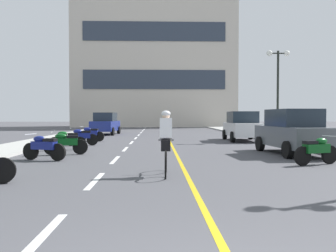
{
  "coord_description": "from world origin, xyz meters",
  "views": [
    {
      "loc": [
        -0.53,
        -2.43,
        1.55
      ],
      "look_at": [
        0.05,
        15.88,
        1.02
      ],
      "focal_mm": 37.71,
      "sensor_mm": 36.0,
      "label": 1
    }
  ],
  "objects": [
    {
      "name": "motorcycle_4",
      "position": [
        -4.16,
        11.7,
        0.47
      ],
      "size": [
        1.69,
        0.62,
        0.92
      ],
      "color": "black",
      "rests_on": "ground"
    },
    {
      "name": "motorcycle_5",
      "position": [
        -4.61,
        13.64,
        0.47
      ],
      "size": [
        1.65,
        0.75,
        0.92
      ],
      "color": "black",
      "rests_on": "ground"
    },
    {
      "name": "ground_plane",
      "position": [
        0.0,
        21.0,
        0.0
      ],
      "size": [
        140.0,
        140.0,
        0.0
      ],
      "primitive_type": "plane",
      "color": "#47474C"
    },
    {
      "name": "motorcycle_3",
      "position": [
        -4.48,
        9.96,
        0.47
      ],
      "size": [
        1.64,
        0.79,
        0.92
      ],
      "color": "black",
      "rests_on": "ground"
    },
    {
      "name": "lane_dash_9",
      "position": [
        -2.0,
        38.0,
        0.0
      ],
      "size": [
        0.14,
        2.2,
        0.01
      ],
      "primitive_type": "cube",
      "color": "silver",
      "rests_on": "ground"
    },
    {
      "name": "lane_dash_10",
      "position": [
        -2.0,
        42.0,
        0.0
      ],
      "size": [
        0.14,
        2.2,
        0.01
      ],
      "primitive_type": "cube",
      "color": "silver",
      "rests_on": "ground"
    },
    {
      "name": "curb_right",
      "position": [
        7.2,
        24.0,
        0.06
      ],
      "size": [
        2.4,
        72.0,
        0.12
      ],
      "primitive_type": "cube",
      "color": "#A8A8A3",
      "rests_on": "ground"
    },
    {
      "name": "lane_dash_8",
      "position": [
        -2.0,
        34.0,
        0.0
      ],
      "size": [
        0.14,
        2.2,
        0.01
      ],
      "primitive_type": "cube",
      "color": "silver",
      "rests_on": "ground"
    },
    {
      "name": "cyclist_rider",
      "position": [
        -0.29,
        6.76,
        0.89
      ],
      "size": [
        0.42,
        1.77,
        1.71
      ],
      "color": "black",
      "rests_on": "ground"
    },
    {
      "name": "parked_car_far",
      "position": [
        -4.78,
        26.85,
        0.92
      ],
      "size": [
        2.15,
        4.3,
        1.82
      ],
      "color": "black",
      "rests_on": "ground"
    },
    {
      "name": "motorcycle_2",
      "position": [
        4.52,
        8.53,
        0.47
      ],
      "size": [
        1.63,
        0.81,
        0.92
      ],
      "color": "black",
      "rests_on": "ground"
    },
    {
      "name": "curb_left",
      "position": [
        -7.2,
        24.0,
        0.06
      ],
      "size": [
        2.4,
        72.0,
        0.12
      ],
      "primitive_type": "cube",
      "color": "#A8A8A3",
      "rests_on": "ground"
    },
    {
      "name": "motorcycle_7",
      "position": [
        -4.59,
        19.11,
        0.47
      ],
      "size": [
        1.7,
        0.6,
        0.92
      ],
      "color": "black",
      "rests_on": "ground"
    },
    {
      "name": "lane_dash_7",
      "position": [
        -2.0,
        30.0,
        0.0
      ],
      "size": [
        0.14,
        2.2,
        0.01
      ],
      "primitive_type": "cube",
      "color": "silver",
      "rests_on": "ground"
    },
    {
      "name": "parked_car_near",
      "position": [
        4.97,
        11.63,
        0.92
      ],
      "size": [
        2.15,
        4.31,
        1.82
      ],
      "color": "black",
      "rests_on": "ground"
    },
    {
      "name": "street_lamp_mid",
      "position": [
        7.0,
        19.34,
        4.1
      ],
      "size": [
        1.46,
        0.36,
        5.5
      ],
      "color": "black",
      "rests_on": "curb_right"
    },
    {
      "name": "motorcycle_6",
      "position": [
        -4.48,
        16.06,
        0.47
      ],
      "size": [
        1.69,
        0.61,
        0.92
      ],
      "color": "black",
      "rests_on": "ground"
    },
    {
      "name": "lane_dash_1",
      "position": [
        -2.0,
        6.0,
        0.0
      ],
      "size": [
        0.14,
        2.2,
        0.01
      ],
      "primitive_type": "cube",
      "color": "silver",
      "rests_on": "ground"
    },
    {
      "name": "parked_car_mid",
      "position": [
        4.77,
        19.28,
        0.92
      ],
      "size": [
        2.0,
        4.24,
        1.82
      ],
      "color": "black",
      "rests_on": "ground"
    },
    {
      "name": "office_building",
      "position": [
        -0.86,
        48.64,
        10.7
      ],
      "size": [
        22.69,
        7.4,
        21.4
      ],
      "color": "beige",
      "rests_on": "ground"
    },
    {
      "name": "lane_dash_0",
      "position": [
        -2.0,
        2.0,
        0.0
      ],
      "size": [
        0.14,
        2.2,
        0.01
      ],
      "primitive_type": "cube",
      "color": "silver",
      "rests_on": "ground"
    },
    {
      "name": "lane_dash_11",
      "position": [
        -2.0,
        46.0,
        0.0
      ],
      "size": [
        0.14,
        2.2,
        0.01
      ],
      "primitive_type": "cube",
      "color": "silver",
      "rests_on": "ground"
    },
    {
      "name": "centre_line_yellow",
      "position": [
        0.25,
        24.0,
        0.0
      ],
      "size": [
        0.12,
        66.0,
        0.01
      ],
      "primitive_type": "cube",
      "color": "gold",
      "rests_on": "ground"
    },
    {
      "name": "lane_dash_6",
      "position": [
        -2.0,
        26.0,
        0.0
      ],
      "size": [
        0.14,
        2.2,
        0.01
      ],
      "primitive_type": "cube",
      "color": "silver",
      "rests_on": "ground"
    },
    {
      "name": "lane_dash_4",
      "position": [
        -2.0,
        18.0,
        0.0
      ],
      "size": [
        0.14,
        2.2,
        0.01
      ],
      "primitive_type": "cube",
      "color": "silver",
      "rests_on": "ground"
    },
    {
      "name": "lane_dash_3",
      "position": [
        -2.0,
        14.0,
        0.0
      ],
      "size": [
        0.14,
        2.2,
        0.01
      ],
      "primitive_type": "cube",
      "color": "silver",
      "rests_on": "ground"
    },
    {
      "name": "lane_dash_2",
      "position": [
        -2.0,
        10.0,
        0.0
      ],
      "size": [
        0.14,
        2.2,
        0.01
      ],
      "primitive_type": "cube",
      "color": "silver",
      "rests_on": "ground"
    },
    {
      "name": "lane_dash_5",
      "position": [
        -2.0,
        22.0,
        0.0
      ],
      "size": [
        0.14,
        2.2,
        0.01
      ],
      "primitive_type": "cube",
      "color": "silver",
      "rests_on": "ground"
    }
  ]
}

